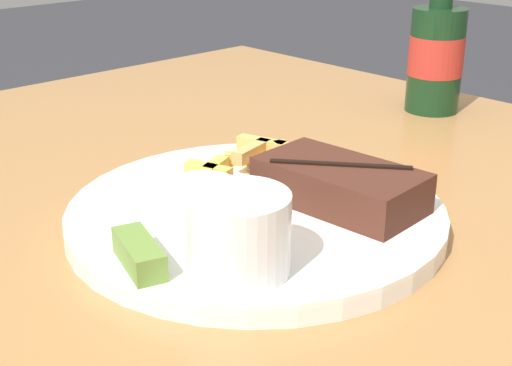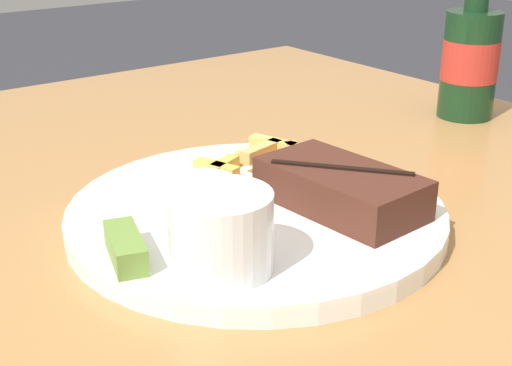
{
  "view_description": "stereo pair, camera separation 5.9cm",
  "coord_description": "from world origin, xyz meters",
  "px_view_note": "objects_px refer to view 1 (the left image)",
  "views": [
    {
      "loc": [
        0.4,
        -0.38,
        0.99
      ],
      "look_at": [
        0.0,
        0.0,
        0.77
      ],
      "focal_mm": 50.0,
      "sensor_mm": 36.0,
      "label": 1
    },
    {
      "loc": [
        0.44,
        -0.33,
        0.99
      ],
      "look_at": [
        0.0,
        0.0,
        0.77
      ],
      "focal_mm": 50.0,
      "sensor_mm": 36.0,
      "label": 2
    }
  ],
  "objects_px": {
    "dinner_plate": "(256,214)",
    "knife_utensil": "(294,187)",
    "dipping_sauce_cup": "(202,194)",
    "fork_utensil": "(213,171)",
    "pickle_spear": "(139,254)",
    "beer_bottle": "(436,53)",
    "coleslaw_cup": "(238,229)",
    "steak_portion": "(340,184)"
  },
  "relations": [
    {
      "from": "dinner_plate",
      "to": "knife_utensil",
      "type": "xyz_separation_m",
      "value": [
        0.0,
        0.05,
        0.01
      ]
    },
    {
      "from": "dinner_plate",
      "to": "knife_utensil",
      "type": "distance_m",
      "value": 0.05
    },
    {
      "from": "dinner_plate",
      "to": "coleslaw_cup",
      "type": "relative_size",
      "value": 4.37
    },
    {
      "from": "knife_utensil",
      "to": "beer_bottle",
      "type": "relative_size",
      "value": 0.72
    },
    {
      "from": "coleslaw_cup",
      "to": "knife_utensil",
      "type": "bearing_deg",
      "value": 118.9
    },
    {
      "from": "dinner_plate",
      "to": "coleslaw_cup",
      "type": "bearing_deg",
      "value": -49.59
    },
    {
      "from": "coleslaw_cup",
      "to": "dipping_sauce_cup",
      "type": "height_order",
      "value": "coleslaw_cup"
    },
    {
      "from": "dipping_sauce_cup",
      "to": "pickle_spear",
      "type": "height_order",
      "value": "dipping_sauce_cup"
    },
    {
      "from": "steak_portion",
      "to": "knife_utensil",
      "type": "distance_m",
      "value": 0.05
    },
    {
      "from": "dinner_plate",
      "to": "coleslaw_cup",
      "type": "xyz_separation_m",
      "value": [
        0.07,
        -0.09,
        0.04
      ]
    },
    {
      "from": "pickle_spear",
      "to": "beer_bottle",
      "type": "xyz_separation_m",
      "value": [
        -0.11,
        0.53,
        0.05
      ]
    },
    {
      "from": "dinner_plate",
      "to": "knife_utensil",
      "type": "height_order",
      "value": "knife_utensil"
    },
    {
      "from": "dinner_plate",
      "to": "dipping_sauce_cup",
      "type": "distance_m",
      "value": 0.05
    },
    {
      "from": "steak_portion",
      "to": "beer_bottle",
      "type": "relative_size",
      "value": 0.68
    },
    {
      "from": "steak_portion",
      "to": "coleslaw_cup",
      "type": "xyz_separation_m",
      "value": [
        0.03,
        -0.14,
        0.01
      ]
    },
    {
      "from": "pickle_spear",
      "to": "dinner_plate",
      "type": "bearing_deg",
      "value": 98.89
    },
    {
      "from": "dipping_sauce_cup",
      "to": "pickle_spear",
      "type": "relative_size",
      "value": 0.9
    },
    {
      "from": "dipping_sauce_cup",
      "to": "knife_utensil",
      "type": "distance_m",
      "value": 0.09
    },
    {
      "from": "steak_portion",
      "to": "dipping_sauce_cup",
      "type": "xyz_separation_m",
      "value": [
        -0.07,
        -0.09,
        -0.0
      ]
    },
    {
      "from": "dinner_plate",
      "to": "fork_utensil",
      "type": "bearing_deg",
      "value": 165.19
    },
    {
      "from": "coleslaw_cup",
      "to": "beer_bottle",
      "type": "relative_size",
      "value": 0.35
    },
    {
      "from": "dipping_sauce_cup",
      "to": "fork_utensil",
      "type": "relative_size",
      "value": 0.44
    },
    {
      "from": "coleslaw_cup",
      "to": "beer_bottle",
      "type": "xyz_separation_m",
      "value": [
        -0.17,
        0.49,
        0.02
      ]
    },
    {
      "from": "fork_utensil",
      "to": "knife_utensil",
      "type": "bearing_deg",
      "value": 31.22
    },
    {
      "from": "pickle_spear",
      "to": "knife_utensil",
      "type": "height_order",
      "value": "pickle_spear"
    },
    {
      "from": "dinner_plate",
      "to": "beer_bottle",
      "type": "relative_size",
      "value": 1.51
    },
    {
      "from": "beer_bottle",
      "to": "fork_utensil",
      "type": "bearing_deg",
      "value": -88.4
    },
    {
      "from": "pickle_spear",
      "to": "fork_utensil",
      "type": "xyz_separation_m",
      "value": [
        -0.1,
        0.15,
        -0.01
      ]
    },
    {
      "from": "knife_utensil",
      "to": "dipping_sauce_cup",
      "type": "bearing_deg",
      "value": -168.24
    },
    {
      "from": "dipping_sauce_cup",
      "to": "beer_bottle",
      "type": "distance_m",
      "value": 0.45
    },
    {
      "from": "fork_utensil",
      "to": "knife_utensil",
      "type": "relative_size",
      "value": 0.87
    },
    {
      "from": "pickle_spear",
      "to": "knife_utensil",
      "type": "relative_size",
      "value": 0.43
    },
    {
      "from": "pickle_spear",
      "to": "knife_utensil",
      "type": "distance_m",
      "value": 0.18
    },
    {
      "from": "dipping_sauce_cup",
      "to": "knife_utensil",
      "type": "relative_size",
      "value": 0.39
    },
    {
      "from": "fork_utensil",
      "to": "dinner_plate",
      "type": "bearing_deg",
      "value": -0.0
    },
    {
      "from": "coleslaw_cup",
      "to": "pickle_spear",
      "type": "bearing_deg",
      "value": -138.22
    },
    {
      "from": "fork_utensil",
      "to": "knife_utensil",
      "type": "height_order",
      "value": "knife_utensil"
    },
    {
      "from": "fork_utensil",
      "to": "beer_bottle",
      "type": "xyz_separation_m",
      "value": [
        -0.01,
        0.38,
        0.06
      ]
    },
    {
      "from": "knife_utensil",
      "to": "beer_bottle",
      "type": "bearing_deg",
      "value": 44.21
    },
    {
      "from": "dinner_plate",
      "to": "coleslaw_cup",
      "type": "height_order",
      "value": "coleslaw_cup"
    },
    {
      "from": "dipping_sauce_cup",
      "to": "fork_utensil",
      "type": "height_order",
      "value": "dipping_sauce_cup"
    },
    {
      "from": "steak_portion",
      "to": "dipping_sauce_cup",
      "type": "bearing_deg",
      "value": -128.47
    }
  ]
}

